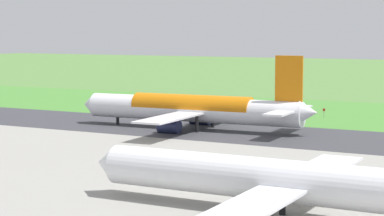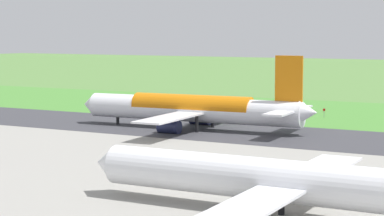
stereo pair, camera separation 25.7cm
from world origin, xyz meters
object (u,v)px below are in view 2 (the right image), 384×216
at_px(no_stopping_sign, 324,112).
at_px(traffic_cone_orange, 292,116).
at_px(airliner_parked_near, 284,180).
at_px(airliner_main, 194,109).

relative_size(no_stopping_sign, traffic_cone_orange, 4.06).
height_order(no_stopping_sign, traffic_cone_orange, no_stopping_sign).
relative_size(airliner_parked_near, traffic_cone_orange, 90.99).
relative_size(airliner_main, airliner_parked_near, 1.08).
distance_m(no_stopping_sign, traffic_cone_orange, 7.73).
bearing_deg(no_stopping_sign, traffic_cone_orange, 11.80).
xyz_separation_m(no_stopping_sign, traffic_cone_orange, (7.49, 1.56, -1.07)).
relative_size(airliner_parked_near, no_stopping_sign, 22.39).
distance_m(airliner_parked_near, no_stopping_sign, 94.16).
bearing_deg(traffic_cone_orange, no_stopping_sign, -168.20).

